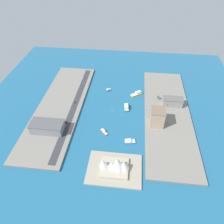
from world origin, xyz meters
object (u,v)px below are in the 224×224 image
(van_white, at_px, (83,78))
(pickup_red, at_px, (74,102))
(catamaran_blue, at_px, (129,141))
(apartment_midrise_tan, at_px, (157,117))
(carpark_squat_concrete, at_px, (173,102))
(opera_landmark, at_px, (115,165))
(taxi_yellow_cab, at_px, (85,83))
(patrol_launch_navy, at_px, (108,90))
(tugboat_red, at_px, (104,132))
(warehouse_low_gray, at_px, (47,127))
(traffic_light_waterfront, at_px, (73,116))
(ferry_green_doubledeck, at_px, (126,107))
(ferry_yellow_fast, at_px, (137,94))
(suv_black, at_px, (66,122))

(van_white, relative_size, pickup_red, 0.84)
(catamaran_blue, relative_size, apartment_midrise_tan, 0.62)
(van_white, bearing_deg, carpark_squat_concrete, 158.54)
(apartment_midrise_tan, xyz_separation_m, pickup_red, (131.58, -35.53, -12.35))
(opera_landmark, bearing_deg, taxi_yellow_cab, -66.89)
(catamaran_blue, distance_m, pickup_red, 118.80)
(patrol_launch_navy, xyz_separation_m, tugboat_red, (-6.62, 103.59, -0.09))
(catamaran_blue, xyz_separation_m, warehouse_low_gray, (116.10, -5.84, 8.74))
(catamaran_blue, relative_size, warehouse_low_gray, 0.35)
(traffic_light_waterfront, xyz_separation_m, opera_landmark, (-71.57, 80.65, 2.32))
(catamaran_blue, xyz_separation_m, opera_landmark, (14.94, 45.75, 8.32))
(tugboat_red, height_order, warehouse_low_gray, warehouse_low_gray)
(carpark_squat_concrete, bearing_deg, traffic_light_waterfront, 17.83)
(catamaran_blue, height_order, patrol_launch_navy, patrol_launch_navy)
(taxi_yellow_cab, bearing_deg, catamaran_blue, 124.69)
(van_white, xyz_separation_m, pickup_red, (-1.56, 74.89, -0.05))
(warehouse_low_gray, bearing_deg, apartment_midrise_tan, -168.73)
(patrol_launch_navy, height_order, ferry_green_doubledeck, ferry_green_doubledeck)
(ferry_yellow_fast, distance_m, suv_black, 134.27)
(catamaran_blue, distance_m, ferry_yellow_fast, 109.99)
(patrol_launch_navy, bearing_deg, traffic_light_waterfront, 62.57)
(ferry_yellow_fast, relative_size, opera_landmark, 0.58)
(ferry_green_doubledeck, xyz_separation_m, apartment_midrise_tan, (-45.53, 34.60, 13.74))
(van_white, height_order, opera_landmark, opera_landmark)
(tugboat_red, bearing_deg, carpark_squat_concrete, -145.59)
(taxi_yellow_cab, distance_m, pickup_red, 58.17)
(ferry_green_doubledeck, relative_size, warehouse_low_gray, 0.46)
(catamaran_blue, bearing_deg, warehouse_low_gray, -2.88)
(patrol_launch_navy, relative_size, traffic_light_waterfront, 1.58)
(ferry_green_doubledeck, relative_size, pickup_red, 4.15)
(ferry_green_doubledeck, xyz_separation_m, opera_landmark, (6.44, 116.71, 7.16))
(ferry_yellow_fast, distance_m, taxi_yellow_cab, 99.55)
(ferry_yellow_fast, relative_size, ferry_green_doubledeck, 1.00)
(ferry_yellow_fast, relative_size, pickup_red, 4.14)
(suv_black, bearing_deg, apartment_midrise_tan, -174.82)
(ferry_green_doubledeck, bearing_deg, catamaran_blue, 96.83)
(tugboat_red, height_order, opera_landmark, opera_landmark)
(catamaran_blue, height_order, ferry_green_doubledeck, ferry_green_doubledeck)
(ferry_yellow_fast, bearing_deg, ferry_green_doubledeck, 67.47)
(carpark_squat_concrete, xyz_separation_m, pickup_red, (159.29, 11.65, -6.05))
(pickup_red, bearing_deg, taxi_yellow_cab, -94.59)
(suv_black, height_order, opera_landmark, opera_landmark)
(patrol_launch_navy, relative_size, van_white, 2.36)
(ferry_yellow_fast, bearing_deg, van_white, -19.66)
(patrol_launch_navy, height_order, traffic_light_waterfront, traffic_light_waterfront)
(ferry_green_doubledeck, height_order, warehouse_low_gray, warehouse_low_gray)
(tugboat_red, bearing_deg, catamaran_blue, 159.64)
(tugboat_red, relative_size, suv_black, 3.21)
(van_white, relative_size, suv_black, 1.02)
(ferry_yellow_fast, xyz_separation_m, opera_landmark, (22.52, 155.48, 7.53))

